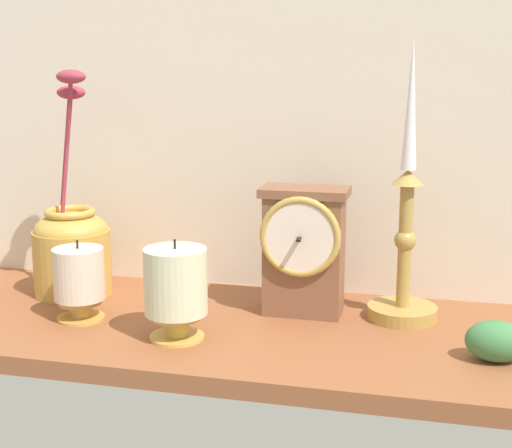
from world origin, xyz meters
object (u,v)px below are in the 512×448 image
at_px(pillar_candle_near_clock, 79,280).
at_px(candlestick_tall_left, 405,241).
at_px(pillar_candle_front, 176,288).
at_px(mantel_clock, 304,249).
at_px(brass_vase_jar, 72,246).

bearing_deg(pillar_candle_near_clock, candlestick_tall_left, 14.36).
bearing_deg(pillar_candle_front, mantel_clock, 43.97).
bearing_deg(candlestick_tall_left, pillar_candle_near_clock, -165.64).
distance_m(brass_vase_jar, pillar_candle_front, 0.26).
bearing_deg(candlestick_tall_left, pillar_candle_front, -151.92).
bearing_deg(pillar_candle_front, brass_vase_jar, 146.62).
bearing_deg(candlestick_tall_left, mantel_clock, -174.63).
bearing_deg(pillar_candle_near_clock, brass_vase_jar, 121.33).
bearing_deg(brass_vase_jar, pillar_candle_front, -33.38).
distance_m(candlestick_tall_left, pillar_candle_front, 0.32).
bearing_deg(brass_vase_jar, pillar_candle_near_clock, -58.67).
bearing_deg(mantel_clock, pillar_candle_front, -136.03).
height_order(mantel_clock, brass_vase_jar, brass_vase_jar).
xyz_separation_m(mantel_clock, pillar_candle_front, (-0.14, -0.13, -0.03)).
height_order(mantel_clock, pillar_candle_near_clock, mantel_clock).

